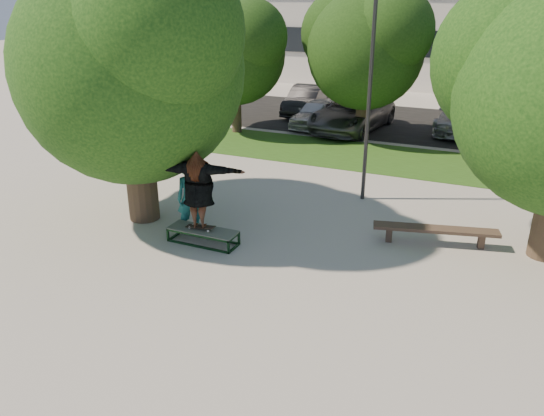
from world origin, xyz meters
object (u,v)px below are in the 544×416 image
at_px(car_silver_a, 318,113).
at_px(car_grey, 352,113).
at_px(grind_box, 203,236).
at_px(car_silver_b, 463,115).
at_px(bench, 435,230).
at_px(bystander, 190,198).
at_px(tree_left, 129,56).
at_px(car_dark, 306,100).
at_px(lamppost, 369,96).

relative_size(car_silver_a, car_grey, 0.69).
relative_size(grind_box, car_silver_b, 0.35).
bearing_deg(bench, car_silver_b, 78.93).
bearing_deg(bystander, bench, -21.40).
bearing_deg(grind_box, tree_left, 161.36).
distance_m(bystander, car_dark, 15.44).
height_order(grind_box, bystander, bystander).
distance_m(bench, car_silver_b, 12.88).
distance_m(tree_left, bystander, 3.92).
relative_size(tree_left, bench, 2.32).
relative_size(bystander, car_silver_b, 0.37).
height_order(lamppost, car_grey, lamppost).
relative_size(lamppost, car_dark, 1.39).
relative_size(car_silver_a, car_dark, 0.87).
relative_size(tree_left, car_grey, 1.29).
distance_m(tree_left, car_grey, 13.17).
distance_m(bystander, car_grey, 12.75).
bearing_deg(car_grey, grind_box, -83.86).
relative_size(car_grey, car_silver_b, 1.08).
distance_m(grind_box, bench, 5.83).
bearing_deg(lamppost, car_dark, 118.60).
relative_size(bystander, car_silver_a, 0.50).
height_order(lamppost, car_silver_b, lamppost).
relative_size(lamppost, car_silver_a, 1.60).
height_order(lamppost, bystander, lamppost).
xyz_separation_m(tree_left, bench, (7.79, 1.46, -4.03)).
relative_size(car_dark, car_silver_b, 0.86).
bearing_deg(car_silver_a, bystander, -80.73).
xyz_separation_m(bench, car_dark, (-8.50, 13.44, 0.33)).
distance_m(car_grey, car_silver_b, 5.08).
xyz_separation_m(bench, car_grey, (-5.32, 10.94, 0.38)).
height_order(tree_left, car_grey, tree_left).
bearing_deg(lamppost, bench, -44.31).
xyz_separation_m(grind_box, car_grey, (0.04, 13.23, 0.58)).
xyz_separation_m(tree_left, grind_box, (2.43, -0.82, -4.23)).
xyz_separation_m(grind_box, car_silver_b, (4.74, 15.15, 0.55)).
height_order(bench, car_dark, car_dark).
bearing_deg(bench, car_silver_a, 108.78).
distance_m(lamppost, grind_box, 6.27).
relative_size(tree_left, car_silver_a, 1.87).
bearing_deg(car_silver_a, bench, -52.61).
xyz_separation_m(grind_box, bench, (5.36, 2.29, 0.20)).
xyz_separation_m(bench, car_silver_b, (-0.62, 12.86, 0.35)).
height_order(tree_left, car_dark, tree_left).
distance_m(lamppost, car_silver_b, 10.86).
distance_m(bench, car_silver_a, 12.99).
bearing_deg(bench, car_dark, 108.47).
height_order(bench, car_silver_b, car_silver_b).
bearing_deg(tree_left, car_silver_b, 63.41).
xyz_separation_m(grind_box, car_silver_a, (-1.64, 13.23, 0.46)).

